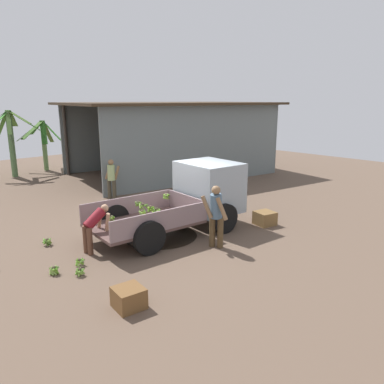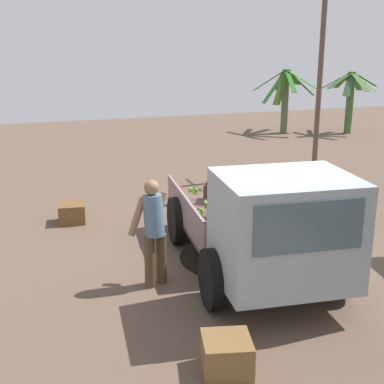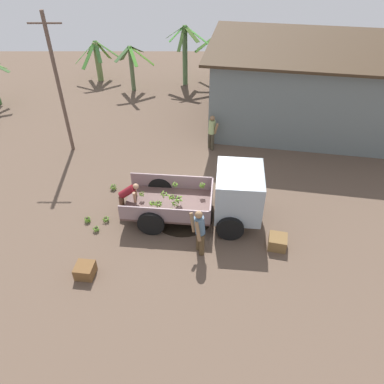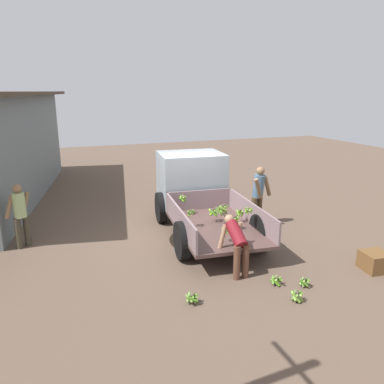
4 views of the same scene
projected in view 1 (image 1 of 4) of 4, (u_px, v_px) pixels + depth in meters
ground at (175, 227)px, 11.82m from camera, size 36.00×36.00×0.00m
mud_patch_0 at (160, 236)px, 11.08m from camera, size 2.18×2.18×0.01m
cargo_truck at (198, 194)px, 11.70m from camera, size 4.86×2.52×2.01m
warehouse_shed at (178, 122)px, 20.05m from camera, size 11.62×8.57×3.78m
banana_palm_2 at (44, 142)px, 20.97m from camera, size 2.52×2.15×2.79m
banana_palm_5 at (11, 141)px, 19.11m from camera, size 2.62×2.28×3.40m
person_foreground_visitor at (216, 214)px, 9.98m from camera, size 0.57×0.75×1.73m
person_worker_loading at (94, 225)px, 9.78m from camera, size 0.74×0.60×1.23m
person_bystander_near_shed at (112, 177)px, 14.91m from camera, size 0.51×0.64×1.63m
banana_bunch_on_ground_0 at (47, 241)px, 10.32m from camera, size 0.26×0.27×0.22m
banana_bunch_on_ground_1 at (80, 261)px, 9.05m from camera, size 0.24×0.25×0.20m
banana_bunch_on_ground_2 at (80, 272)px, 8.54m from camera, size 0.23×0.25×0.19m
banana_bunch_on_ground_3 at (54, 270)px, 8.60m from camera, size 0.25×0.24×0.22m
wooden_crate_0 at (129, 298)px, 7.22m from camera, size 0.61×0.61×0.41m
wooden_crate_1 at (265, 218)px, 12.02m from camera, size 0.69×0.69×0.43m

